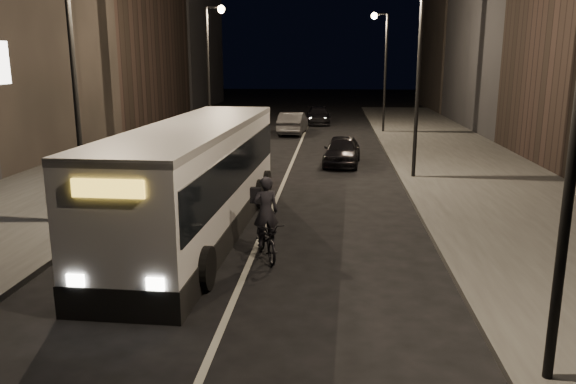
% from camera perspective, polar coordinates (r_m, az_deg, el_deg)
% --- Properties ---
extents(ground, '(180.00, 180.00, 0.00)m').
position_cam_1_polar(ground, '(13.56, -4.69, -8.92)').
color(ground, black).
rests_on(ground, ground).
extents(sidewalk_right, '(7.00, 70.00, 0.16)m').
position_cam_1_polar(sidewalk_right, '(27.60, 18.01, 2.11)').
color(sidewalk_right, '#373634').
rests_on(sidewalk_right, ground).
extents(sidewalk_left, '(7.00, 70.00, 0.16)m').
position_cam_1_polar(sidewalk_left, '(28.88, -16.96, 2.66)').
color(sidewalk_left, '#373634').
rests_on(sidewalk_left, ground).
extents(streetlight_right_near, '(1.20, 0.44, 8.12)m').
position_cam_1_polar(streetlight_right_near, '(8.98, 26.46, 13.54)').
color(streetlight_right_near, black).
rests_on(streetlight_right_near, sidewalk_right).
extents(streetlight_right_mid, '(1.20, 0.44, 8.12)m').
position_cam_1_polar(streetlight_right_mid, '(24.59, 12.58, 13.55)').
color(streetlight_right_mid, black).
rests_on(streetlight_right_mid, sidewalk_right).
extents(streetlight_right_far, '(1.20, 0.44, 8.12)m').
position_cam_1_polar(streetlight_right_far, '(40.51, 9.53, 13.44)').
color(streetlight_right_far, black).
rests_on(streetlight_right_far, sidewalk_right).
extents(streetlight_left_near, '(1.20, 0.44, 8.12)m').
position_cam_1_polar(streetlight_left_near, '(18.00, -20.31, 13.27)').
color(streetlight_left_near, black).
rests_on(streetlight_left_near, sidewalk_left).
extents(streetlight_left_far, '(1.20, 0.44, 8.12)m').
position_cam_1_polar(streetlight_left_far, '(35.18, -7.72, 13.56)').
color(streetlight_left_far, black).
rests_on(streetlight_left_far, sidewalk_left).
extents(city_bus, '(3.20, 12.35, 3.30)m').
position_cam_1_polar(city_bus, '(16.92, -9.15, 1.81)').
color(city_bus, silver).
rests_on(city_bus, ground).
extents(cyclist_on_bicycle, '(1.28, 2.05, 2.23)m').
position_cam_1_polar(cyclist_on_bicycle, '(14.75, -2.20, -3.96)').
color(cyclist_on_bicycle, black).
rests_on(cyclist_on_bicycle, ground).
extents(car_near, '(2.04, 4.34, 1.44)m').
position_cam_1_polar(car_near, '(28.12, 5.52, 4.22)').
color(car_near, black).
rests_on(car_near, ground).
extents(car_mid, '(1.91, 4.81, 1.56)m').
position_cam_1_polar(car_mid, '(39.78, 0.49, 7.01)').
color(car_mid, '#303032').
rests_on(car_mid, ground).
extents(car_far, '(2.16, 4.79, 1.36)m').
position_cam_1_polar(car_far, '(46.40, 3.10, 7.77)').
color(car_far, black).
rests_on(car_far, ground).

